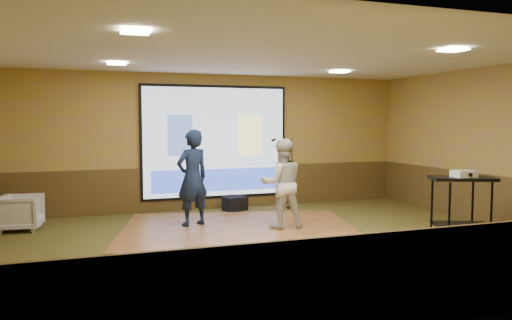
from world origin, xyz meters
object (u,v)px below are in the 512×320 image
object	(u,v)px
projector_screen	(216,143)
player_left	(192,178)
player_right	(282,183)
banquet_chair	(21,213)
projector	(464,174)
av_table	(462,195)
dance_floor	(239,229)
mic_stand	(289,186)
duffel_bag	(235,204)

from	to	relation	value
projector_screen	player_left	xyz separation A→B (m)	(-0.90, -1.75, -0.56)
player_right	banquet_chair	size ratio (longest dim) A/B	2.28
projector	av_table	bearing A→B (deg)	67.82
dance_floor	av_table	xyz separation A→B (m)	(3.23, -1.97, 0.74)
av_table	projector	distance (m)	0.36
projector_screen	player_left	bearing A→B (deg)	-117.18
mic_stand	duffel_bag	distance (m)	1.29
av_table	mic_stand	xyz separation A→B (m)	(-1.50, 3.72, -0.26)
player_left	projector	size ratio (longest dim) A/B	5.29
mic_stand	duffel_bag	world-z (taller)	mic_stand
projector_screen	projector	size ratio (longest dim) A/B	9.88
projector_screen	projector	xyz separation A→B (m)	(3.04, -4.28, -0.37)
player_left	mic_stand	distance (m)	2.81
player_right	projector	xyz separation A→B (m)	(2.45, -1.81, 0.27)
projector_screen	mic_stand	world-z (taller)	projector_screen
player_left	banquet_chair	distance (m)	3.13
player_right	duffel_bag	bearing A→B (deg)	-75.59
projector	mic_stand	world-z (taller)	mic_stand
av_table	banquet_chair	distance (m)	7.67
player_right	mic_stand	xyz separation A→B (m)	(0.99, 1.98, -0.34)
mic_stand	banquet_chair	size ratio (longest dim) A/B	2.24
player_left	projector_screen	bearing A→B (deg)	-137.96
av_table	duffel_bag	bearing A→B (deg)	125.33
player_right	projector	world-z (taller)	player_right
player_right	projector	size ratio (longest dim) A/B	4.81
av_table	banquet_chair	bearing A→B (deg)	155.32
player_right	projector_screen	bearing A→B (deg)	-68.93
player_right	av_table	xyz separation A→B (m)	(2.49, -1.74, -0.08)
dance_floor	player_right	distance (m)	1.13
banquet_chair	projector	bearing A→B (deg)	-107.99
projector_screen	av_table	world-z (taller)	projector_screen
projector_screen	mic_stand	bearing A→B (deg)	-17.49
dance_floor	projector	bearing A→B (deg)	-32.41
av_table	duffel_bag	size ratio (longest dim) A/B	2.14
player_left	banquet_chair	xyz separation A→B (m)	(-2.98, 0.72, -0.60)
player_left	projector	world-z (taller)	player_left
banquet_chair	duffel_bag	bearing A→B (deg)	-73.83
player_left	projector	distance (m)	4.69
duffel_bag	projector	bearing A→B (deg)	-55.43
projector_screen	av_table	bearing A→B (deg)	-53.92
player_left	av_table	world-z (taller)	player_left
projector	dance_floor	bearing A→B (deg)	153.10
projector_screen	duffel_bag	size ratio (longest dim) A/B	6.75
av_table	duffel_bag	xyz separation A→B (m)	(-2.74, 3.86, -0.60)
player_right	av_table	size ratio (longest dim) A/B	1.54
banquet_chair	duffel_bag	size ratio (longest dim) A/B	1.44
projector_screen	av_table	xyz separation A→B (m)	(3.08, -4.22, -0.72)
player_right	projector	bearing A→B (deg)	151.39
projector_screen	duffel_bag	xyz separation A→B (m)	(0.34, -0.36, -1.32)
dance_floor	av_table	distance (m)	3.86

